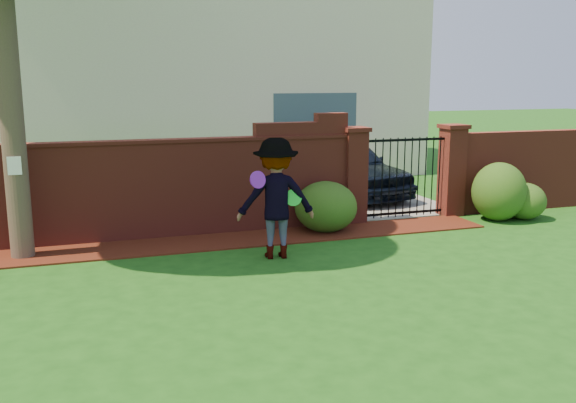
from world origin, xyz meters
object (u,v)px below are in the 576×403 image
object	(u,v)px
car	(350,168)
frisbee_green	(293,198)
man	(276,199)
frisbee_purple	(258,180)

from	to	relation	value
car	frisbee_green	bearing A→B (deg)	-134.64
car	man	size ratio (longest dim) A/B	2.12
frisbee_purple	frisbee_green	xyz separation A→B (m)	(0.62, 0.17, -0.34)
car	frisbee_purple	size ratio (longest dim) A/B	15.23
frisbee_purple	car	bearing A→B (deg)	52.46
frisbee_green	man	bearing A→B (deg)	152.34
frisbee_purple	frisbee_green	world-z (taller)	frisbee_purple
man	car	bearing A→B (deg)	-117.55
man	frisbee_green	bearing A→B (deg)	161.11
man	frisbee_green	xyz separation A→B (m)	(0.24, -0.13, 0.03)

